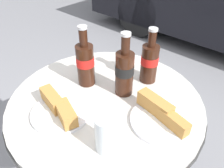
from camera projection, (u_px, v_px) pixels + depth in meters
name	position (u px, v px, depth m)	size (l,w,h in m)	color
bistro_table	(106.00, 130.00, 0.96)	(0.75, 0.75, 0.76)	#333333
cola_bottle_left	(149.00, 61.00, 0.89)	(0.07, 0.07, 0.23)	#33190F
cola_bottle_right	(124.00, 71.00, 0.82)	(0.07, 0.07, 0.25)	#33190F
cola_bottle_center	(85.00, 63.00, 0.87)	(0.07, 0.07, 0.25)	#33190F
drinking_glass	(106.00, 135.00, 0.63)	(0.07, 0.07, 0.13)	black
lunch_plate_near	(162.00, 116.00, 0.74)	(0.23, 0.22, 0.07)	white
lunch_plate_far	(60.00, 109.00, 0.76)	(0.21, 0.21, 0.06)	white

